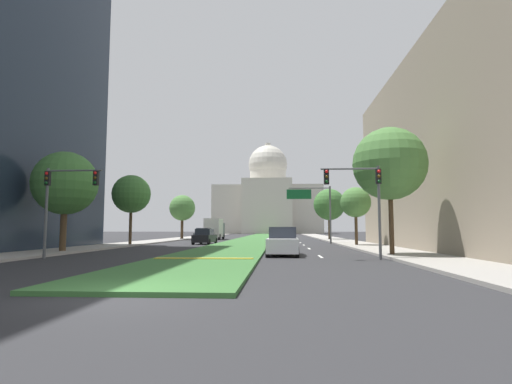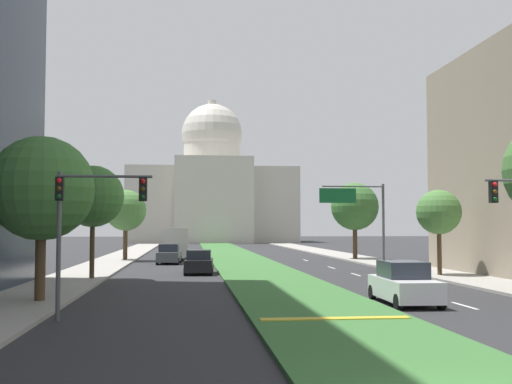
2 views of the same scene
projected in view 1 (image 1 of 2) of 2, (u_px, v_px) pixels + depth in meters
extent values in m
plane|color=#2B2B2D|center=(258.00, 238.00, 71.22)|extent=(271.24, 271.24, 0.00)
cube|color=#386B33|center=(256.00, 238.00, 65.10)|extent=(5.73, 110.96, 0.14)
cube|color=gold|center=(204.00, 258.00, 20.82)|extent=(5.16, 0.50, 0.04)
cube|color=silver|center=(320.00, 256.00, 24.40)|extent=(0.16, 2.40, 0.01)
cube|color=silver|center=(309.00, 249.00, 33.83)|extent=(0.16, 2.40, 0.01)
cube|color=silver|center=(304.00, 245.00, 41.21)|extent=(0.16, 2.40, 0.01)
cube|color=silver|center=(300.00, 243.00, 48.45)|extent=(0.16, 2.40, 0.01)
cube|color=silver|center=(297.00, 240.00, 59.39)|extent=(0.16, 2.40, 0.01)
cube|color=#9E9991|center=(173.00, 239.00, 59.69)|extent=(4.00, 110.96, 0.15)
cube|color=#9E9991|center=(335.00, 240.00, 58.26)|extent=(4.00, 110.96, 0.15)
cube|color=gray|center=(498.00, 153.00, 31.40)|extent=(14.19, 31.22, 15.29)
cube|color=beige|center=(268.00, 210.00, 133.21)|extent=(35.02, 18.41, 15.48)
cube|color=beige|center=(267.00, 206.00, 122.14)|extent=(15.41, 4.00, 17.03)
cylinder|color=beige|center=(268.00, 179.00, 134.15)|extent=(12.03, 12.03, 5.34)
sphere|color=beige|center=(268.00, 165.00, 134.60)|extent=(12.97, 12.97, 12.97)
cylinder|color=beige|center=(268.00, 148.00, 135.13)|extent=(1.80, 1.80, 3.00)
cylinder|color=#515456|center=(46.00, 213.00, 23.01)|extent=(0.16, 0.16, 5.20)
cube|color=black|center=(48.00, 178.00, 23.19)|extent=(0.28, 0.24, 0.84)
sphere|color=red|center=(47.00, 173.00, 23.08)|extent=(0.18, 0.18, 0.18)
sphere|color=#4C380F|center=(46.00, 178.00, 23.05)|extent=(0.18, 0.18, 0.18)
sphere|color=#0F4219|center=(46.00, 183.00, 23.03)|extent=(0.18, 0.18, 0.18)
cylinder|color=#515456|center=(75.00, 171.00, 23.14)|extent=(3.20, 0.10, 0.10)
cube|color=black|center=(96.00, 178.00, 23.02)|extent=(0.28, 0.24, 0.84)
sphere|color=red|center=(95.00, 173.00, 22.91)|extent=(0.18, 0.18, 0.18)
sphere|color=#4C380F|center=(95.00, 178.00, 22.88)|extent=(0.18, 0.18, 0.18)
sphere|color=#0F4219|center=(95.00, 183.00, 22.85)|extent=(0.18, 0.18, 0.18)
cylinder|color=#515456|center=(379.00, 212.00, 22.15)|extent=(0.16, 0.16, 5.20)
cube|color=black|center=(378.00, 177.00, 22.33)|extent=(0.28, 0.24, 0.84)
sphere|color=red|center=(379.00, 171.00, 22.22)|extent=(0.18, 0.18, 0.18)
sphere|color=#4C380F|center=(379.00, 176.00, 22.20)|extent=(0.18, 0.18, 0.18)
sphere|color=#0F4219|center=(379.00, 181.00, 22.17)|extent=(0.18, 0.18, 0.18)
cylinder|color=#515456|center=(349.00, 169.00, 22.47)|extent=(3.20, 0.10, 0.10)
cube|color=black|center=(326.00, 177.00, 22.51)|extent=(0.28, 0.24, 0.84)
sphere|color=red|center=(327.00, 172.00, 22.39)|extent=(0.18, 0.18, 0.18)
sphere|color=#4C380F|center=(327.00, 177.00, 22.37)|extent=(0.18, 0.18, 0.18)
sphere|color=#0F4219|center=(327.00, 182.00, 22.34)|extent=(0.18, 0.18, 0.18)
cylinder|color=#515456|center=(330.00, 215.00, 45.26)|extent=(0.20, 0.20, 6.50)
cylinder|color=#515456|center=(309.00, 188.00, 45.68)|extent=(4.70, 0.12, 0.12)
cube|color=#146033|center=(299.00, 194.00, 45.64)|extent=(2.80, 0.08, 1.10)
cylinder|color=#4C3823|center=(63.00, 227.00, 28.11)|extent=(0.44, 0.44, 3.68)
sphere|color=#3D7033|center=(65.00, 183.00, 28.38)|extent=(4.48, 4.48, 4.48)
cylinder|color=#4C3823|center=(391.00, 220.00, 24.51)|extent=(0.29, 0.29, 4.47)
sphere|color=#4C7F3D|center=(389.00, 164.00, 24.82)|extent=(4.52, 4.52, 4.52)
cylinder|color=#4C3823|center=(130.00, 225.00, 39.56)|extent=(0.29, 0.29, 4.09)
sphere|color=#3D7033|center=(131.00, 194.00, 39.84)|extent=(3.79, 3.79, 3.79)
cylinder|color=#4C3823|center=(356.00, 228.00, 38.44)|extent=(0.29, 0.29, 3.43)
sphere|color=#4C7F3D|center=(356.00, 202.00, 38.67)|extent=(2.92, 2.92, 2.92)
cylinder|color=#4C3823|center=(182.00, 227.00, 60.83)|extent=(0.42, 0.42, 3.76)
sphere|color=#4C7F3D|center=(182.00, 208.00, 61.10)|extent=(3.92, 3.92, 3.92)
cylinder|color=#4C3823|center=(330.00, 227.00, 59.08)|extent=(0.44, 0.44, 3.97)
sphere|color=#3D7033|center=(329.00, 204.00, 59.37)|extent=(4.67, 4.67, 4.67)
cube|color=silver|center=(283.00, 245.00, 25.41)|extent=(2.03, 4.72, 0.87)
cube|color=#282D38|center=(283.00, 233.00, 25.67)|extent=(1.74, 2.29, 0.71)
cylinder|color=black|center=(297.00, 252.00, 23.43)|extent=(0.24, 0.65, 0.64)
cylinder|color=black|center=(267.00, 252.00, 23.58)|extent=(0.24, 0.65, 0.64)
cylinder|color=black|center=(296.00, 249.00, 27.18)|extent=(0.24, 0.65, 0.64)
cylinder|color=black|center=(271.00, 249.00, 27.33)|extent=(0.24, 0.65, 0.64)
cube|color=black|center=(205.00, 238.00, 43.60)|extent=(2.09, 4.34, 0.80)
cube|color=#282D38|center=(205.00, 232.00, 43.50)|extent=(1.74, 2.13, 0.65)
cylinder|color=black|center=(201.00, 241.00, 45.33)|extent=(0.25, 0.65, 0.64)
cylinder|color=black|center=(216.00, 241.00, 45.14)|extent=(0.25, 0.65, 0.64)
cylinder|color=black|center=(193.00, 242.00, 42.02)|extent=(0.25, 0.65, 0.64)
cylinder|color=black|center=(209.00, 242.00, 41.83)|extent=(0.25, 0.65, 0.64)
cube|color=#4C5156|center=(204.00, 236.00, 55.80)|extent=(2.11, 4.49, 0.84)
cube|color=#282D38|center=(204.00, 231.00, 55.70)|extent=(1.77, 2.19, 0.69)
cylinder|color=black|center=(201.00, 238.00, 57.60)|extent=(0.25, 0.65, 0.64)
cylinder|color=black|center=(213.00, 238.00, 57.41)|extent=(0.25, 0.65, 0.64)
cylinder|color=black|center=(195.00, 239.00, 54.14)|extent=(0.25, 0.65, 0.64)
cylinder|color=black|center=(207.00, 239.00, 53.95)|extent=(0.25, 0.65, 0.64)
cube|color=#4C5156|center=(217.00, 230.00, 64.20)|extent=(2.30, 2.00, 2.20)
cube|color=beige|center=(214.00, 228.00, 61.05)|extent=(2.30, 4.40, 2.80)
cylinder|color=black|center=(210.00, 236.00, 64.17)|extent=(0.30, 0.90, 0.90)
cylinder|color=black|center=(223.00, 236.00, 64.04)|extent=(0.30, 0.90, 0.90)
cylinder|color=black|center=(205.00, 237.00, 59.89)|extent=(0.30, 0.90, 0.90)
cylinder|color=black|center=(219.00, 237.00, 59.77)|extent=(0.30, 0.90, 0.90)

